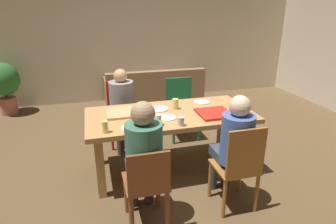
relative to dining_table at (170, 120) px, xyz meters
name	(u,v)px	position (x,y,z in m)	size (l,w,h in m)	color
ground_plane	(170,168)	(0.00, 0.00, -0.67)	(20.00, 20.00, 0.00)	brown
back_wall	(130,37)	(0.00, 3.15, 0.68)	(7.58, 0.12, 2.70)	beige
dining_table	(170,120)	(0.00, 0.00, 0.00)	(2.00, 0.96, 0.77)	tan
chair_0	(122,109)	(-0.49, 0.96, -0.14)	(0.42, 0.40, 0.95)	red
person_0	(122,102)	(-0.49, 0.81, 0.01)	(0.35, 0.53, 1.16)	#433E3B
chair_1	(147,186)	(-0.49, -0.94, -0.22)	(0.39, 0.42, 0.85)	brown
person_1	(143,153)	(-0.49, -0.82, 0.06)	(0.34, 0.49, 1.24)	#403240
chair_2	(239,165)	(0.44, -0.94, -0.15)	(0.41, 0.40, 0.95)	#9E6229
person_2	(234,142)	(0.44, -0.79, 0.04)	(0.32, 0.52, 1.21)	#32414C
chair_3	(180,105)	(0.44, 0.95, -0.16)	(0.45, 0.45, 0.93)	#247141
pizza_box_0	(214,113)	(0.50, -0.18, 0.11)	(0.39, 0.39, 0.03)	red
pizza_box_1	(122,113)	(-0.57, 0.13, 0.11)	(0.38, 0.38, 0.03)	tan
plate_0	(202,102)	(0.52, 0.28, 0.10)	(0.22, 0.22, 0.01)	white
plate_1	(167,118)	(-0.08, -0.14, 0.10)	(0.21, 0.21, 0.01)	white
plate_2	(158,109)	(-0.11, 0.17, 0.10)	(0.26, 0.26, 0.01)	white
plate_3	(132,127)	(-0.51, -0.32, 0.11)	(0.24, 0.24, 0.03)	white
drinking_glass_0	(175,104)	(0.10, 0.13, 0.16)	(0.08, 0.08, 0.13)	#E7CA66
drinking_glass_1	(181,121)	(0.01, -0.40, 0.15)	(0.08, 0.08, 0.10)	silver
drinking_glass_2	(105,127)	(-0.79, -0.36, 0.16)	(0.06, 0.06, 0.13)	#E6CD65
drinking_glass_3	(158,120)	(-0.22, -0.32, 0.16)	(0.06, 0.06, 0.12)	silver
couch	(154,92)	(0.34, 2.50, -0.40)	(1.97, 0.91, 0.80)	#8D6A4A
potted_plant	(4,83)	(-2.49, 2.75, -0.06)	(0.57, 0.57, 1.00)	#B36755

